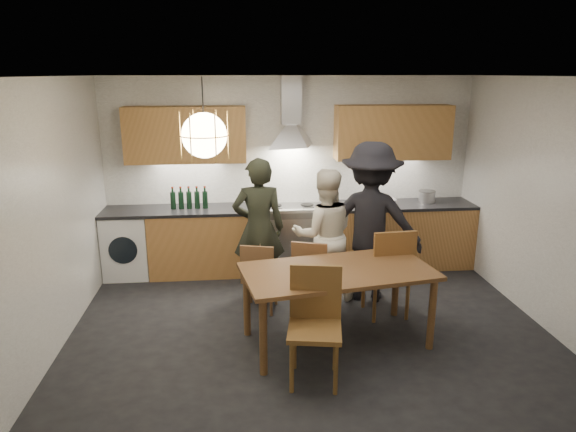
{
  "coord_description": "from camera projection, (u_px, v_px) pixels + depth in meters",
  "views": [
    {
      "loc": [
        -0.71,
        -4.69,
        2.63
      ],
      "look_at": [
        -0.21,
        0.4,
        1.2
      ],
      "focal_mm": 32.0,
      "sensor_mm": 36.0,
      "label": 1
    }
  ],
  "objects": [
    {
      "name": "ground",
      "position": [
        312.0,
        338.0,
        5.28
      ],
      "size": [
        5.0,
        5.0,
        0.0
      ],
      "primitive_type": "plane",
      "color": "black",
      "rests_on": "ground"
    },
    {
      "name": "room_shell",
      "position": [
        314.0,
        175.0,
        4.82
      ],
      "size": [
        5.02,
        4.52,
        2.61
      ],
      "color": "white",
      "rests_on": "ground"
    },
    {
      "name": "counter_run",
      "position": [
        294.0,
        238.0,
        7.03
      ],
      "size": [
        5.0,
        0.62,
        0.9
      ],
      "color": "tan",
      "rests_on": "ground"
    },
    {
      "name": "range_stove",
      "position": [
        292.0,
        239.0,
        7.02
      ],
      "size": [
        0.9,
        0.6,
        0.92
      ],
      "color": "silver",
      "rests_on": "ground"
    },
    {
      "name": "wall_fixtures",
      "position": [
        291.0,
        133.0,
        6.75
      ],
      "size": [
        4.3,
        0.54,
        1.1
      ],
      "color": "tan",
      "rests_on": "ground"
    },
    {
      "name": "pendant_lamp",
      "position": [
        204.0,
        135.0,
        4.52
      ],
      "size": [
        0.43,
        0.43,
        0.7
      ],
      "color": "black",
      "rests_on": "ground"
    },
    {
      "name": "dining_table",
      "position": [
        338.0,
        278.0,
        5.03
      ],
      "size": [
        1.98,
        1.23,
        0.78
      ],
      "rotation": [
        0.0,
        0.0,
        0.17
      ],
      "color": "brown",
      "rests_on": "ground"
    },
    {
      "name": "chair_back_left",
      "position": [
        259.0,
        273.0,
        5.73
      ],
      "size": [
        0.45,
        0.45,
        0.82
      ],
      "rotation": [
        0.0,
        0.0,
        2.88
      ],
      "color": "brown",
      "rests_on": "ground"
    },
    {
      "name": "chair_back_mid",
      "position": [
        311.0,
        272.0,
        5.7
      ],
      "size": [
        0.5,
        0.5,
        0.87
      ],
      "rotation": [
        0.0,
        0.0,
        2.81
      ],
      "color": "brown",
      "rests_on": "ground"
    },
    {
      "name": "chair_back_right",
      "position": [
        390.0,
        267.0,
        5.57
      ],
      "size": [
        0.5,
        0.5,
        1.03
      ],
      "rotation": [
        0.0,
        0.0,
        3.22
      ],
      "color": "brown",
      "rests_on": "ground"
    },
    {
      "name": "chair_front",
      "position": [
        315.0,
        316.0,
        4.48
      ],
      "size": [
        0.53,
        0.53,
        1.01
      ],
      "rotation": [
        0.0,
        0.0,
        -0.17
      ],
      "color": "brown",
      "rests_on": "ground"
    },
    {
      "name": "person_left",
      "position": [
        259.0,
        228.0,
        6.09
      ],
      "size": [
        0.62,
        0.41,
        1.7
      ],
      "primitive_type": "imported",
      "rotation": [
        0.0,
        0.0,
        3.14
      ],
      "color": "black",
      "rests_on": "ground"
    },
    {
      "name": "person_mid",
      "position": [
        324.0,
        235.0,
        6.05
      ],
      "size": [
        0.77,
        0.6,
        1.58
      ],
      "primitive_type": "imported",
      "rotation": [
        0.0,
        0.0,
        3.14
      ],
      "color": "white",
      "rests_on": "ground"
    },
    {
      "name": "person_right",
      "position": [
        370.0,
        222.0,
        6.01
      ],
      "size": [
        1.37,
        1.04,
        1.89
      ],
      "primitive_type": "imported",
      "rotation": [
        0.0,
        0.0,
        2.84
      ],
      "color": "black",
      "rests_on": "ground"
    },
    {
      "name": "mixing_bowl",
      "position": [
        383.0,
        201.0,
        6.99
      ],
      "size": [
        0.39,
        0.39,
        0.08
      ],
      "primitive_type": "imported",
      "rotation": [
        0.0,
        0.0,
        0.15
      ],
      "color": "silver",
      "rests_on": "counter_run"
    },
    {
      "name": "stock_pot",
      "position": [
        427.0,
        197.0,
        7.1
      ],
      "size": [
        0.23,
        0.23,
        0.15
      ],
      "primitive_type": "cylinder",
      "rotation": [
        0.0,
        0.0,
        -0.04
      ],
      "color": "silver",
      "rests_on": "counter_run"
    },
    {
      "name": "wine_bottles",
      "position": [
        189.0,
        198.0,
        6.75
      ],
      "size": [
        0.49,
        0.07,
        0.29
      ],
      "color": "black",
      "rests_on": "counter_run"
    }
  ]
}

